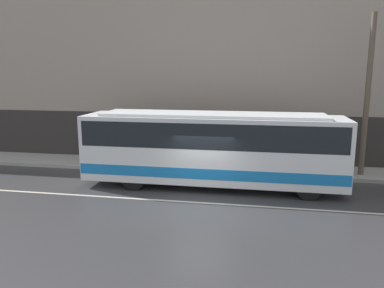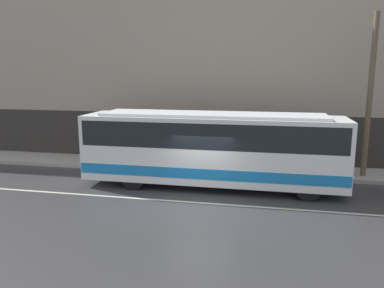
# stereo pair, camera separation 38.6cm
# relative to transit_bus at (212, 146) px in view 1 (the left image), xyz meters

# --- Properties ---
(ground_plane) EXTENTS (60.00, 60.00, 0.00)m
(ground_plane) POSITION_rel_transit_bus_xyz_m (-0.18, -2.23, -1.87)
(ground_plane) COLOR #38383A
(sidewalk) EXTENTS (60.00, 2.48, 0.18)m
(sidewalk) POSITION_rel_transit_bus_xyz_m (-0.18, 3.01, -1.78)
(sidewalk) COLOR #A09E99
(sidewalk) RESTS_ON ground_plane
(building_facade) EXTENTS (60.00, 0.35, 11.65)m
(building_facade) POSITION_rel_transit_bus_xyz_m (-0.18, 4.39, 3.76)
(building_facade) COLOR gray
(building_facade) RESTS_ON ground_plane
(lane_stripe) EXTENTS (54.00, 0.14, 0.01)m
(lane_stripe) POSITION_rel_transit_bus_xyz_m (-0.18, -2.23, -1.86)
(lane_stripe) COLOR beige
(lane_stripe) RESTS_ON ground_plane
(transit_bus) EXTENTS (11.37, 2.56, 3.31)m
(transit_bus) POSITION_rel_transit_bus_xyz_m (0.00, 0.00, 0.00)
(transit_bus) COLOR white
(transit_bus) RESTS_ON ground_plane
(utility_pole_near) EXTENTS (0.25, 0.25, 7.54)m
(utility_pole_near) POSITION_rel_transit_bus_xyz_m (6.95, 2.64, 2.09)
(utility_pole_near) COLOR brown
(utility_pole_near) RESTS_ON sidewalk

